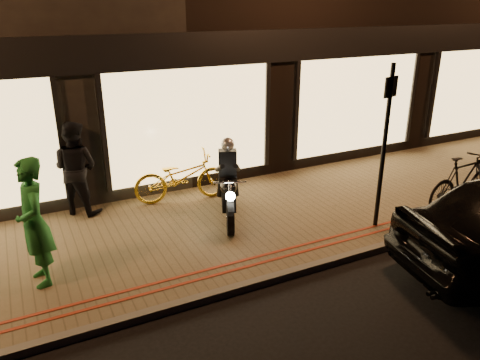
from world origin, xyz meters
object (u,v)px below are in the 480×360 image
object	(u,v)px
sign_post	(385,140)
person_green	(34,223)
motorcycle	(228,188)
bicycle_gold	(182,177)

from	to	relation	value
sign_post	person_green	xyz separation A→B (m)	(-5.79, 0.78, -0.70)
motorcycle	sign_post	size ratio (longest dim) A/B	0.61
motorcycle	bicycle_gold	distance (m)	1.32
motorcycle	person_green	world-z (taller)	person_green
sign_post	bicycle_gold	distance (m)	4.13
bicycle_gold	person_green	bearing A→B (deg)	132.62
motorcycle	bicycle_gold	world-z (taller)	motorcycle
motorcycle	person_green	distance (m)	3.54
sign_post	person_green	distance (m)	5.88
bicycle_gold	person_green	world-z (taller)	person_green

